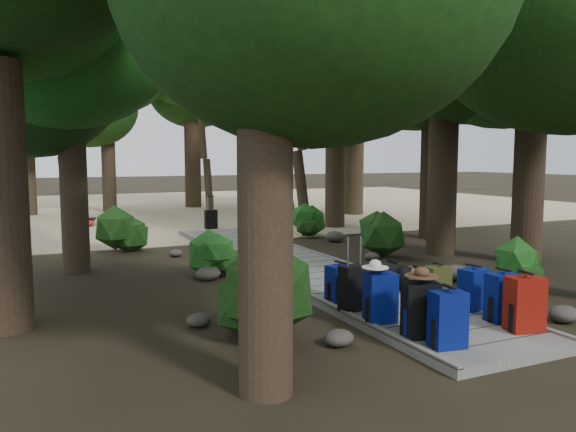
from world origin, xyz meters
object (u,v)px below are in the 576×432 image
backpack_right_a (525,301)px  backpack_right_c (473,287)px  backpack_right_b (502,295)px  duffel_right_khaki (419,280)px  backpack_left_c (380,295)px  kayak (90,220)px  backpack_left_d (340,281)px  suitcase_on_boardwalk (354,288)px  duffel_right_black (392,274)px  lone_suitcase_on_sand (211,219)px  backpack_left_b (421,307)px  sun_lounger (273,208)px  backpack_right_d (438,280)px  backpack_left_a (448,316)px

backpack_right_a → backpack_right_c: backpack_right_a is taller
backpack_right_b → duffel_right_khaki: bearing=92.0°
backpack_left_c → backpack_right_c: bearing=6.5°
backpack_left_c → backpack_right_a: (1.44, -1.08, 0.02)m
backpack_right_b → kayak: backpack_right_b is taller
backpack_left_d → suitcase_on_boardwalk: bearing=-108.0°
duffel_right_black → lone_suitcase_on_sand: (-0.33, 9.50, -0.00)m
backpack_left_b → backpack_left_d: backpack_left_b is taller
backpack_right_b → duffel_right_black: (-0.14, 2.31, -0.15)m
lone_suitcase_on_sand → sun_lounger: bearing=37.4°
backpack_right_c → sun_lounger: backpack_right_c is taller
backpack_right_b → backpack_left_c: bearing=159.6°
backpack_left_b → lone_suitcase_on_sand: bearing=102.5°
backpack_left_d → kayak: bearing=93.0°
backpack_left_b → lone_suitcase_on_sand: backpack_left_b is taller
backpack_right_d → lone_suitcase_on_sand: backpack_right_d is taller
backpack_right_b → suitcase_on_boardwalk: backpack_right_b is taller
backpack_right_b → duffel_right_khaki: 1.80m
backpack_right_b → backpack_right_a: bearing=-96.6°
backpack_left_c → backpack_right_b: backpack_left_c is taller
backpack_left_b → kayak: backpack_left_b is taller
backpack_right_d → backpack_left_b: bearing=-131.7°
backpack_right_d → sun_lounger: sun_lounger is taller
backpack_right_b → backpack_right_d: (0.05, 1.38, -0.08)m
duffel_right_khaki → suitcase_on_boardwalk: 1.62m
backpack_left_a → backpack_right_c: (1.42, 1.13, -0.04)m
backpack_right_d → suitcase_on_boardwalk: 1.58m
backpack_right_b → lone_suitcase_on_sand: backpack_right_b is taller
backpack_left_c → suitcase_on_boardwalk: (-0.01, 0.66, -0.04)m
backpack_right_d → backpack_right_c: bearing=-86.5°
backpack_left_d → suitcase_on_boardwalk: (-0.10, -0.56, 0.02)m
backpack_left_d → backpack_left_b: bearing=-98.1°
backpack_left_d → duffel_right_black: (1.29, 0.45, -0.10)m
duffel_right_black → sun_lounger: bearing=83.2°
backpack_right_b → backpack_left_b: bearing=-173.7°
backpack_right_a → backpack_left_d: bearing=133.3°
backpack_left_a → sun_lounger: size_ratio=0.35×
backpack_right_a → duffel_right_black: backpack_right_a is taller
backpack_right_b → lone_suitcase_on_sand: size_ratio=1.18×
backpack_left_a → duffel_right_black: (1.24, 2.84, -0.16)m
backpack_left_a → backpack_left_d: 2.38m
backpack_right_a → backpack_left_b: bearing=178.4°
backpack_left_c → backpack_right_b: bearing=-15.2°
duffel_right_khaki → suitcase_on_boardwalk: (-1.54, -0.50, 0.13)m
backpack_right_d → duffel_right_khaki: 0.43m
backpack_right_b → duffel_right_black: size_ratio=1.09×
backpack_left_b → backpack_right_b: bearing=20.9°
backpack_left_b → backpack_right_b: backpack_left_b is taller
lone_suitcase_on_sand → sun_lounger: sun_lounger is taller
suitcase_on_boardwalk → duffel_right_black: bearing=27.3°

